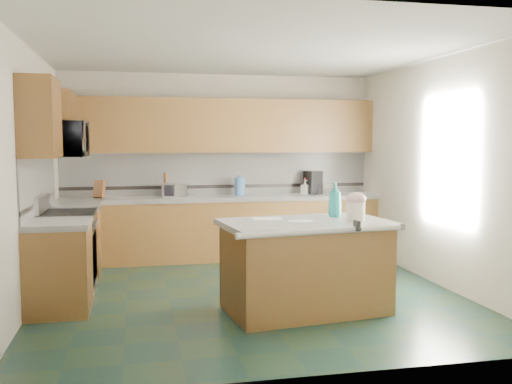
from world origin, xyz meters
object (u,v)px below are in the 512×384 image
object	(u,v)px
island_top	(306,224)
coffee_maker	(313,182)
treat_jar	(356,212)
soap_bottle_island	(335,199)
knife_block	(99,190)
island_base	(306,269)
toaster_oven	(174,190)

from	to	relation	value
island_top	coffee_maker	bearing A→B (deg)	63.68
treat_jar	soap_bottle_island	xyz separation A→B (m)	(-0.09, 0.36, 0.09)
knife_block	island_base	bearing A→B (deg)	-34.09
soap_bottle_island	toaster_oven	world-z (taller)	soap_bottle_island
island_top	soap_bottle_island	bearing A→B (deg)	23.75
island_top	knife_block	world-z (taller)	knife_block
soap_bottle_island	coffee_maker	xyz separation A→B (m)	(0.58, 2.59, -0.01)
island_base	island_top	bearing A→B (deg)	96.69
island_top	treat_jar	bearing A→B (deg)	-22.38
soap_bottle_island	knife_block	world-z (taller)	soap_bottle_island
island_base	knife_block	xyz separation A→B (m)	(-2.16, 2.79, 0.61)
island_base	knife_block	world-z (taller)	knife_block
island_top	toaster_oven	xyz separation A→B (m)	(-1.12, 2.79, 0.13)
treat_jar	toaster_oven	bearing A→B (deg)	114.67
coffee_maker	soap_bottle_island	bearing A→B (deg)	-120.88
island_base	toaster_oven	size ratio (longest dim) A/B	4.50
island_top	soap_bottle_island	xyz separation A→B (m)	(0.39, 0.23, 0.21)
knife_block	coffee_maker	xyz separation A→B (m)	(3.13, 0.03, 0.05)
knife_block	toaster_oven	xyz separation A→B (m)	(1.04, 0.00, -0.02)
toaster_oven	coffee_maker	size ratio (longest dim) A/B	0.99
island_top	knife_block	xyz separation A→B (m)	(-2.16, 2.79, 0.15)
island_top	toaster_oven	bearing A→B (deg)	104.46
coffee_maker	knife_block	bearing A→B (deg)	162.34
treat_jar	soap_bottle_island	size ratio (longest dim) A/B	0.53
island_base	treat_jar	bearing A→B (deg)	-22.38
toaster_oven	coffee_maker	bearing A→B (deg)	7.56
soap_bottle_island	knife_block	distance (m)	3.61
coffee_maker	treat_jar	bearing A→B (deg)	-117.75
island_base	coffee_maker	world-z (taller)	coffee_maker
soap_bottle_island	island_top	bearing A→B (deg)	-125.61
treat_jar	island_base	bearing A→B (deg)	161.04
soap_bottle_island	knife_block	bearing A→B (deg)	158.17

